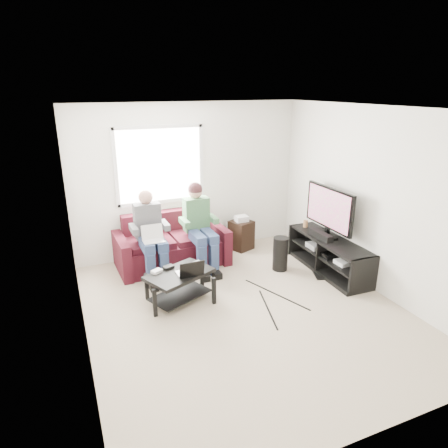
{
  "coord_description": "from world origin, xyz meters",
  "views": [
    {
      "loc": [
        -2.07,
        -4.19,
        2.84
      ],
      "look_at": [
        -0.04,
        0.6,
        1.03
      ],
      "focal_mm": 32.0,
      "sensor_mm": 36.0,
      "label": 1
    }
  ],
  "objects_px": {
    "coffee_table": "(180,280)",
    "sofa": "(171,246)",
    "tv_stand": "(329,257)",
    "subwoofer": "(280,254)",
    "end_table": "(241,234)",
    "tv": "(329,209)"
  },
  "relations": [
    {
      "from": "tv_stand",
      "to": "subwoofer",
      "type": "height_order",
      "value": "subwoofer"
    },
    {
      "from": "end_table",
      "to": "coffee_table",
      "type": "bearing_deg",
      "value": -138.79
    },
    {
      "from": "sofa",
      "to": "coffee_table",
      "type": "relative_size",
      "value": 1.77
    },
    {
      "from": "sofa",
      "to": "tv",
      "type": "distance_m",
      "value": 2.62
    },
    {
      "from": "coffee_table",
      "to": "tv_stand",
      "type": "bearing_deg",
      "value": 0.07
    },
    {
      "from": "subwoofer",
      "to": "end_table",
      "type": "distance_m",
      "value": 1.06
    },
    {
      "from": "sofa",
      "to": "tv",
      "type": "bearing_deg",
      "value": -27.2
    },
    {
      "from": "end_table",
      "to": "sofa",
      "type": "bearing_deg",
      "value": -174.45
    },
    {
      "from": "tv_stand",
      "to": "end_table",
      "type": "relative_size",
      "value": 2.65
    },
    {
      "from": "subwoofer",
      "to": "end_table",
      "type": "xyz_separation_m",
      "value": [
        -0.21,
        1.04,
        0.01
      ]
    },
    {
      "from": "coffee_table",
      "to": "end_table",
      "type": "xyz_separation_m",
      "value": [
        1.59,
        1.39,
        -0.04
      ]
    },
    {
      "from": "sofa",
      "to": "tv_stand",
      "type": "relative_size",
      "value": 1.09
    },
    {
      "from": "coffee_table",
      "to": "subwoofer",
      "type": "bearing_deg",
      "value": 10.94
    },
    {
      "from": "subwoofer",
      "to": "tv_stand",
      "type": "bearing_deg",
      "value": -26.25
    },
    {
      "from": "end_table",
      "to": "tv_stand",
      "type": "bearing_deg",
      "value": -56.95
    },
    {
      "from": "sofa",
      "to": "tv_stand",
      "type": "xyz_separation_m",
      "value": [
        2.25,
        -1.26,
        -0.07
      ]
    },
    {
      "from": "coffee_table",
      "to": "sofa",
      "type": "bearing_deg",
      "value": 79.29
    },
    {
      "from": "sofa",
      "to": "end_table",
      "type": "relative_size",
      "value": 2.87
    },
    {
      "from": "tv_stand",
      "to": "subwoofer",
      "type": "xyz_separation_m",
      "value": [
        -0.7,
        0.34,
        0.03
      ]
    },
    {
      "from": "tv_stand",
      "to": "subwoofer",
      "type": "distance_m",
      "value": 0.78
    },
    {
      "from": "tv_stand",
      "to": "subwoofer",
      "type": "relative_size",
      "value": 3.02
    },
    {
      "from": "end_table",
      "to": "tv",
      "type": "bearing_deg",
      "value": -55.04
    }
  ]
}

